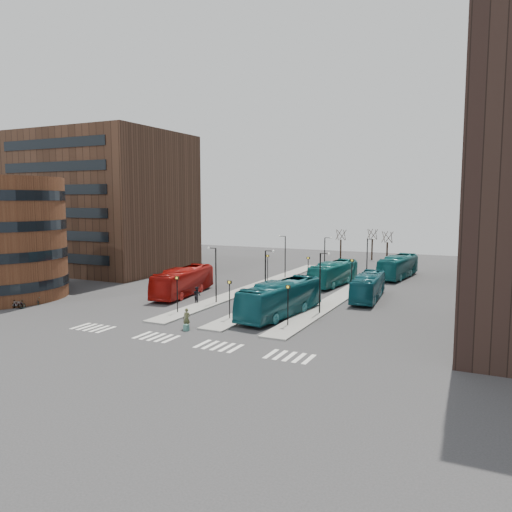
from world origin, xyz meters
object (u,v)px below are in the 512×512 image
at_px(red_bus, 183,281).
at_px(commuter_b, 259,302).
at_px(bicycle_near, 18,304).
at_px(traveller, 187,319).
at_px(teal_bus_c, 368,287).
at_px(commuter_a, 197,295).
at_px(bicycle_mid, 16,304).
at_px(suitcase, 186,328).
at_px(bicycle_far, 36,301).
at_px(teal_bus_b, 333,273).
at_px(teal_bus_d, 398,267).
at_px(teal_bus_a, 281,298).
at_px(commuter_c, 270,305).

height_order(red_bus, commuter_b, red_bus).
bearing_deg(bicycle_near, traveller, -109.46).
height_order(teal_bus_c, commuter_a, teal_bus_c).
xyz_separation_m(commuter_a, bicycle_mid, (-15.65, -10.66, -0.48)).
relative_size(suitcase, teal_bus_c, 0.05).
bearing_deg(commuter_a, bicycle_far, 51.46).
xyz_separation_m(traveller, bicycle_near, (-20.80, -0.69, -0.48)).
bearing_deg(bicycle_far, teal_bus_b, -25.22).
height_order(suitcase, teal_bus_d, teal_bus_d).
relative_size(teal_bus_a, bicycle_near, 7.41).
xyz_separation_m(teal_bus_b, teal_bus_d, (6.69, 10.25, 0.06)).
height_order(teal_bus_a, teal_bus_c, teal_bus_a).
height_order(commuter_a, commuter_b, commuter_a).
bearing_deg(red_bus, teal_bus_b, 38.34).
bearing_deg(commuter_a, red_bus, -15.50).
height_order(teal_bus_c, teal_bus_d, teal_bus_d).
bearing_deg(traveller, bicycle_mid, 169.87).
bearing_deg(bicycle_mid, commuter_b, -80.18).
relative_size(bicycle_near, bicycle_far, 1.10).
bearing_deg(commuter_b, suitcase, -173.74).
bearing_deg(teal_bus_d, suitcase, -100.32).
relative_size(traveller, bicycle_far, 1.21).
height_order(teal_bus_b, teal_bus_d, teal_bus_d).
distance_m(suitcase, commuter_c, 9.88).
height_order(commuter_a, bicycle_near, commuter_a).
height_order(commuter_c, bicycle_mid, commuter_c).
distance_m(suitcase, commuter_b, 10.64).
relative_size(teal_bus_d, bicycle_near, 7.05).
relative_size(teal_bus_d, commuter_a, 6.38).
bearing_deg(bicycle_far, commuter_c, -55.53).
xyz_separation_m(red_bus, teal_bus_c, (20.67, 7.05, -0.16)).
xyz_separation_m(teal_bus_c, commuter_a, (-16.58, -10.40, -0.57)).
distance_m(suitcase, bicycle_mid, 21.12).
bearing_deg(bicycle_far, commuter_b, -51.21).
distance_m(suitcase, teal_bus_d, 40.30).
distance_m(teal_bus_b, bicycle_far, 36.78).
height_order(traveller, bicycle_far, traveller).
relative_size(teal_bus_c, bicycle_far, 7.01).
height_order(red_bus, teal_bus_d, red_bus).
relative_size(suitcase, commuter_a, 0.30).
distance_m(teal_bus_b, bicycle_near, 38.46).
bearing_deg(teal_bus_d, bicycle_far, -125.65).
relative_size(teal_bus_b, commuter_c, 6.23).
height_order(red_bus, bicycle_far, red_bus).
relative_size(teal_bus_b, commuter_a, 6.14).
bearing_deg(commuter_b, teal_bus_a, -98.84).
relative_size(teal_bus_a, bicycle_far, 8.15).
xyz_separation_m(commuter_b, bicycle_mid, (-23.26, -10.71, -0.38)).
bearing_deg(suitcase, commuter_b, 89.17).
xyz_separation_m(commuter_a, bicycle_far, (-15.65, -8.18, -0.53)).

